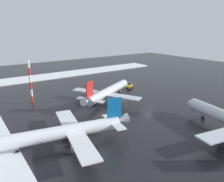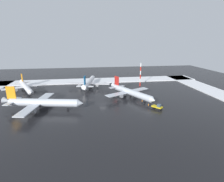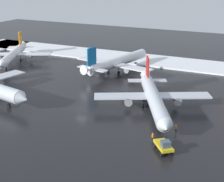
{
  "view_description": "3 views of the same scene",
  "coord_description": "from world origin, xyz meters",
  "px_view_note": "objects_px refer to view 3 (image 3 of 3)",
  "views": [
    {
      "loc": [
        48.59,
        -49.95,
        26.18
      ],
      "look_at": [
        -11.21,
        -7.29,
        4.63
      ],
      "focal_mm": 35.0,
      "sensor_mm": 36.0,
      "label": 1
    },
    {
      "loc": [
        7.24,
        79.07,
        29.22
      ],
      "look_at": [
        -5.38,
        -5.36,
        4.55
      ],
      "focal_mm": 28.0,
      "sensor_mm": 36.0,
      "label": 2
    },
    {
      "loc": [
        -38.11,
        63.3,
        30.15
      ],
      "look_at": [
        -7.52,
        -0.83,
        5.35
      ],
      "focal_mm": 55.0,
      "sensor_mm": 36.0,
      "label": 3
    }
  ],
  "objects_px": {
    "airplane_parked_starboard": "(13,54)",
    "pushback_tug": "(164,145)",
    "airplane_parked_portside": "(117,62)",
    "ground_crew_near_tug": "(153,137)",
    "ground_crew_beside_wing": "(156,124)",
    "ground_crew_mid_apron": "(176,128)",
    "airplane_foreground_jet": "(154,98)"
  },
  "relations": [
    {
      "from": "airplane_parked_starboard",
      "to": "pushback_tug",
      "type": "xyz_separation_m",
      "value": [
        -66.16,
        37.9,
        -1.69
      ]
    },
    {
      "from": "airplane_parked_portside",
      "to": "airplane_parked_starboard",
      "type": "distance_m",
      "value": 37.57
    },
    {
      "from": "pushback_tug",
      "to": "ground_crew_near_tug",
      "type": "distance_m",
      "value": 4.33
    },
    {
      "from": "ground_crew_near_tug",
      "to": "pushback_tug",
      "type": "bearing_deg",
      "value": -107.64
    },
    {
      "from": "airplane_parked_portside",
      "to": "ground_crew_beside_wing",
      "type": "bearing_deg",
      "value": -132.42
    },
    {
      "from": "ground_crew_beside_wing",
      "to": "ground_crew_mid_apron",
      "type": "bearing_deg",
      "value": -61.64
    },
    {
      "from": "airplane_foreground_jet",
      "to": "airplane_parked_starboard",
      "type": "distance_m",
      "value": 61.77
    },
    {
      "from": "pushback_tug",
      "to": "airplane_parked_starboard",
      "type": "bearing_deg",
      "value": -158.59
    },
    {
      "from": "pushback_tug",
      "to": "ground_crew_beside_wing",
      "type": "xyz_separation_m",
      "value": [
        4.27,
        -8.64,
        -0.31
      ]
    },
    {
      "from": "ground_crew_near_tug",
      "to": "ground_crew_beside_wing",
      "type": "xyz_separation_m",
      "value": [
        1.15,
        -5.65,
        0.0
      ]
    },
    {
      "from": "airplane_foreground_jet",
      "to": "airplane_parked_portside",
      "type": "distance_m",
      "value": 33.48
    },
    {
      "from": "ground_crew_near_tug",
      "to": "ground_crew_mid_apron",
      "type": "bearing_deg",
      "value": -2.03
    },
    {
      "from": "airplane_foreground_jet",
      "to": "ground_crew_near_tug",
      "type": "bearing_deg",
      "value": -8.39
    },
    {
      "from": "airplane_parked_portside",
      "to": "ground_crew_near_tug",
      "type": "relative_size",
      "value": 19.14
    },
    {
      "from": "airplane_parked_portside",
      "to": "ground_crew_near_tug",
      "type": "height_order",
      "value": "airplane_parked_portside"
    },
    {
      "from": "ground_crew_near_tug",
      "to": "ground_crew_beside_wing",
      "type": "distance_m",
      "value": 5.76
    },
    {
      "from": "airplane_foreground_jet",
      "to": "ground_crew_near_tug",
      "type": "xyz_separation_m",
      "value": [
        -4.82,
        14.28,
        -2.24
      ]
    },
    {
      "from": "pushback_tug",
      "to": "ground_crew_beside_wing",
      "type": "relative_size",
      "value": 2.9
    },
    {
      "from": "airplane_foreground_jet",
      "to": "airplane_parked_portside",
      "type": "relative_size",
      "value": 0.93
    },
    {
      "from": "pushback_tug",
      "to": "ground_crew_beside_wing",
      "type": "distance_m",
      "value": 9.64
    },
    {
      "from": "ground_crew_mid_apron",
      "to": "ground_crew_beside_wing",
      "type": "bearing_deg",
      "value": 86.47
    },
    {
      "from": "airplane_parked_starboard",
      "to": "ground_crew_mid_apron",
      "type": "height_order",
      "value": "airplane_parked_starboard"
    },
    {
      "from": "ground_crew_mid_apron",
      "to": "airplane_parked_portside",
      "type": "bearing_deg",
      "value": 38.14
    },
    {
      "from": "ground_crew_near_tug",
      "to": "ground_crew_beside_wing",
      "type": "bearing_deg",
      "value": 37.7
    },
    {
      "from": "ground_crew_beside_wing",
      "to": "pushback_tug",
      "type": "bearing_deg",
      "value": -123.28
    },
    {
      "from": "pushback_tug",
      "to": "ground_crew_near_tug",
      "type": "xyz_separation_m",
      "value": [
        3.12,
        -2.99,
        -0.31
      ]
    },
    {
      "from": "airplane_parked_portside",
      "to": "airplane_parked_starboard",
      "type": "bearing_deg",
      "value": 110.37
    },
    {
      "from": "ground_crew_mid_apron",
      "to": "pushback_tug",
      "type": "bearing_deg",
      "value": 179.67
    },
    {
      "from": "airplane_parked_portside",
      "to": "ground_crew_beside_wing",
      "type": "distance_m",
      "value": 42.63
    },
    {
      "from": "airplane_foreground_jet",
      "to": "ground_crew_mid_apron",
      "type": "relative_size",
      "value": 17.73
    },
    {
      "from": "airplane_parked_starboard",
      "to": "pushback_tug",
      "type": "height_order",
      "value": "airplane_parked_starboard"
    },
    {
      "from": "airplane_parked_starboard",
      "to": "ground_crew_near_tug",
      "type": "bearing_deg",
      "value": 34.84
    }
  ]
}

